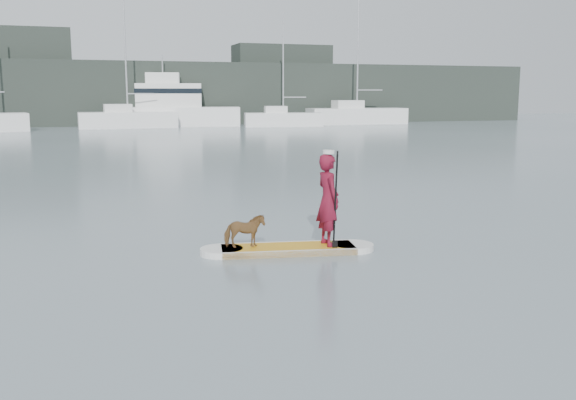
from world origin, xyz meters
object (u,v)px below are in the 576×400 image
object	(u,v)px
paddler	(328,200)
dog	(244,231)
sailboat_d	(127,118)
sailboat_f	(356,114)
paddleboard	(288,249)
sailboat_e	(283,118)
motor_yacht_a	(176,106)

from	to	relation	value
paddler	dog	size ratio (longest dim) A/B	2.33
paddler	sailboat_d	distance (m)	47.06
dog	sailboat_f	bearing A→B (deg)	-19.95
paddleboard	sailboat_e	size ratio (longest dim) A/B	0.32
paddler	motor_yacht_a	bearing A→B (deg)	-8.91
paddler	sailboat_e	bearing A→B (deg)	-20.45
sailboat_d	sailboat_e	world-z (taller)	sailboat_d
sailboat_e	sailboat_f	size ratio (longest dim) A/B	0.70
sailboat_d	sailboat_f	size ratio (longest dim) A/B	0.84
paddler	sailboat_d	xyz separation A→B (m)	(-0.06, 47.06, -0.11)
dog	sailboat_e	xyz separation A→B (m)	(15.32, 45.24, 0.30)
sailboat_e	sailboat_d	bearing A→B (deg)	-175.89
paddler	sailboat_e	world-z (taller)	sailboat_e
paddleboard	sailboat_e	bearing A→B (deg)	82.63
sailboat_d	sailboat_f	bearing A→B (deg)	0.25
paddler	sailboat_d	bearing A→B (deg)	-3.56
paddler	sailboat_e	distance (m)	47.56
motor_yacht_a	sailboat_e	bearing A→B (deg)	-10.02
sailboat_f	sailboat_d	bearing A→B (deg)	-176.06
dog	sailboat_e	bearing A→B (deg)	-12.11
paddleboard	dog	world-z (taller)	dog
sailboat_e	dog	bearing A→B (deg)	-98.27
dog	sailboat_e	distance (m)	47.77
paddleboard	dog	distance (m)	0.90
paddler	motor_yacht_a	size ratio (longest dim) A/B	0.15
paddler	dog	world-z (taller)	paddler
paddleboard	paddler	size ratio (longest dim) A/B	1.88
sailboat_f	motor_yacht_a	distance (m)	17.65
dog	sailboat_d	world-z (taller)	sailboat_d
paddleboard	sailboat_f	distance (m)	52.76
sailboat_d	motor_yacht_a	size ratio (longest dim) A/B	1.10
paddleboard	sailboat_d	size ratio (longest dim) A/B	0.27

